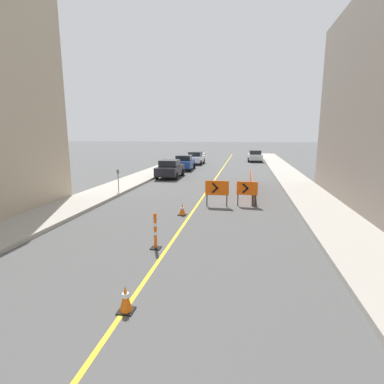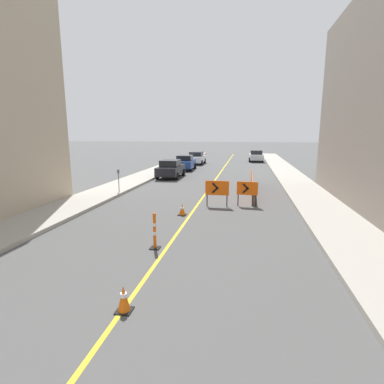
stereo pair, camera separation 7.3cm
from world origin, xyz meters
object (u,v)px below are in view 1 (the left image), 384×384
Objects in this scene: parking_meter_near_curb at (118,176)px; traffic_cone_third at (182,210)px; arrow_barricade_primary at (217,189)px; parked_car_curb_near at (170,169)px; arrow_barricade_secondary at (247,189)px; parked_car_opposite_side at (255,156)px; parked_car_curb_mid at (184,162)px; delineator_post_rear at (155,233)px; parked_car_curb_far at (196,158)px; traffic_cone_second at (126,299)px.

traffic_cone_third is at bearing -39.99° from parking_meter_near_curb.
arrow_barricade_primary is 11.30m from parked_car_curb_near.
parked_car_opposite_side is at bearing 92.03° from arrow_barricade_secondary.
parked_car_curb_near is 0.99× the size of parked_car_curb_mid.
parked_car_opposite_side is at bearing 64.70° from parked_car_curb_near.
parked_car_curb_mid is (-3.60, 22.40, 0.25)m from delineator_post_rear.
traffic_cone_third is at bearing -80.75° from parked_car_curb_far.
parked_car_curb_mid is 1.00× the size of parked_car_opposite_side.
traffic_cone_third is at bearing -124.81° from arrow_barricade_primary.
parked_car_curb_mid is (0.08, 5.91, 0.00)m from parked_car_curb_near.
traffic_cone_third is at bearing -81.61° from parked_car_curb_mid.
traffic_cone_third is 0.44× the size of delineator_post_rear.
parked_car_curb_mid is 1.01× the size of parked_car_curb_far.
traffic_cone_second is at bearing -95.25° from arrow_barricade_primary.
parked_car_curb_near is 12.23m from parked_car_curb_far.
parked_car_curb_near is (-4.11, 20.16, 0.50)m from traffic_cone_second.
arrow_barricade_primary is 22.82m from parked_car_curb_far.
traffic_cone_third is 0.13× the size of parked_car_curb_mid.
parked_car_curb_mid is at bearing 98.79° from traffic_cone_second.
parked_car_opposite_side reaches higher than delineator_post_rear.
delineator_post_rear is at bearing -90.04° from traffic_cone_third.
traffic_cone_second is 0.42× the size of parking_meter_near_curb.
arrow_barricade_secondary is at bearing -72.28° from parked_car_curb_far.
traffic_cone_third is 0.38× the size of parking_meter_near_curb.
traffic_cone_second is at bearing -86.91° from traffic_cone_third.
arrow_barricade_secondary reaches higher than traffic_cone_second.
parked_car_curb_mid is (-3.60, 18.04, 0.53)m from traffic_cone_third.
arrow_barricade_primary is 27.48m from parked_car_opposite_side.
parked_car_curb_far reaches higher than arrow_barricade_primary.
parked_car_curb_far is 20.11m from parking_meter_near_curb.
parking_meter_near_curb reaches higher than arrow_barricade_primary.
delineator_post_rear is 0.90× the size of arrow_barricade_primary.
parked_car_opposite_side is (7.80, 11.37, 0.00)m from parked_car_curb_mid.
parked_car_curb_mid is at bearing -127.02° from parked_car_opposite_side.
delineator_post_rear is at bearing 96.78° from traffic_cone_second.
traffic_cone_second is at bearing -79.28° from parked_car_curb_near.
parked_car_opposite_side is 26.78m from parking_meter_near_curb.
parked_car_curb_mid reaches higher than traffic_cone_second.
parked_car_curb_mid is at bearing 99.12° from delineator_post_rear.
parked_car_curb_far is at bearing 87.94° from parked_car_curb_near.
parking_meter_near_curb reaches higher than traffic_cone_second.
parking_meter_near_curb is at bearing 140.01° from traffic_cone_third.
traffic_cone_third is 18.41m from parked_car_curb_mid.
parked_car_opposite_side is at bearing 34.87° from parked_car_curb_far.
arrow_barricade_primary is at bearing -162.44° from arrow_barricade_secondary.
parked_car_opposite_side is (3.76, 37.45, 0.50)m from traffic_cone_second.
parking_meter_near_curb is at bearing 120.67° from delineator_post_rear.
parked_car_curb_far is at bearing 96.77° from traffic_cone_second.
traffic_cone_second is at bearing -98.32° from parked_car_opposite_side.
parked_car_curb_mid is at bearing 101.28° from traffic_cone_third.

